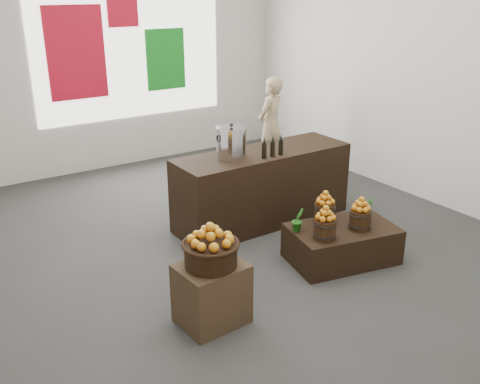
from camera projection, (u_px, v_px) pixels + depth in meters
ground at (234, 240)px, 6.45m from camera, size 7.00×7.00×0.00m
back_wall at (112, 44)px, 8.43m from camera, size 6.00×0.04×4.00m
back_opening at (131, 43)px, 8.57m from camera, size 3.20×0.02×2.40m
deco_red_left at (76, 53)px, 8.13m from camera, size 0.90×0.04×1.40m
deco_green_right at (166, 59)px, 8.98m from camera, size 0.70×0.04×1.00m
deco_red_upper at (122, 10)px, 8.33m from camera, size 0.50×0.04×0.50m
crate at (212, 294)px, 4.79m from camera, size 0.61×0.51×0.58m
wicker_basket at (211, 255)px, 4.64m from camera, size 0.46×0.46×0.21m
apples_in_basket at (210, 234)px, 4.57m from camera, size 0.36×0.36×0.19m
display_table at (342, 244)px, 5.91m from camera, size 1.27×0.93×0.40m
apple_bucket_front_left at (325, 229)px, 5.55m from camera, size 0.23×0.23×0.21m
apples_in_bucket_front_left at (326, 213)px, 5.48m from camera, size 0.17×0.17×0.15m
apple_bucket_front_right at (360, 219)px, 5.78m from camera, size 0.23×0.23×0.21m
apples_in_bucket_front_right at (361, 204)px, 5.71m from camera, size 0.17×0.17×0.15m
apple_bucket_rear at (324, 213)px, 5.94m from camera, size 0.23×0.23×0.21m
apples_in_bucket_rear at (325, 197)px, 5.88m from camera, size 0.17×0.17×0.15m
herb_garnish_right at (364, 209)px, 6.00m from camera, size 0.28×0.27×0.25m
herb_garnish_left at (298, 220)px, 5.71m from camera, size 0.17×0.15×0.26m
counter at (263, 187)px, 6.80m from camera, size 2.31×0.75×0.94m
stock_pot_left at (231, 144)px, 6.32m from camera, size 0.36×0.36×0.36m
oil_cruets at (275, 146)px, 6.40m from camera, size 0.25×0.06×0.26m
shopper at (270, 125)px, 8.54m from camera, size 0.66×0.57×1.54m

